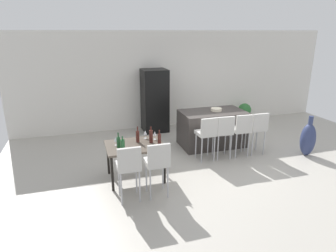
% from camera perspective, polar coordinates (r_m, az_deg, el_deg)
% --- Properties ---
extents(ground_plane, '(10.00, 10.00, 0.00)m').
position_cam_1_polar(ground_plane, '(7.20, 9.12, -5.80)').
color(ground_plane, '#ADA89E').
extents(back_wall, '(10.00, 0.12, 2.90)m').
position_cam_1_polar(back_wall, '(9.25, 2.10, 9.10)').
color(back_wall, silver).
rests_on(back_wall, ground_plane).
extents(kitchen_island, '(1.65, 0.94, 0.92)m').
position_cam_1_polar(kitchen_island, '(7.73, 8.58, -0.46)').
color(kitchen_island, '#383330').
rests_on(kitchen_island, ground_plane).
extents(bar_chair_left, '(0.42, 0.42, 1.05)m').
position_cam_1_polar(bar_chair_left, '(6.70, 7.57, -1.16)').
color(bar_chair_left, beige).
rests_on(bar_chair_left, ground_plane).
extents(bar_chair_middle, '(0.42, 0.42, 1.05)m').
position_cam_1_polar(bar_chair_middle, '(6.88, 10.78, -0.81)').
color(bar_chair_middle, beige).
rests_on(bar_chair_middle, ground_plane).
extents(bar_chair_right, '(0.42, 0.42, 1.05)m').
position_cam_1_polar(bar_chair_right, '(7.10, 14.12, -0.45)').
color(bar_chair_right, beige).
rests_on(bar_chair_right, ground_plane).
extents(bar_chair_far, '(0.40, 0.40, 1.05)m').
position_cam_1_polar(bar_chair_far, '(7.33, 17.00, -0.13)').
color(bar_chair_far, beige).
rests_on(bar_chair_far, ground_plane).
extents(dining_table, '(1.13, 0.85, 0.74)m').
position_cam_1_polar(dining_table, '(5.87, -6.46, -4.31)').
color(dining_table, '#4C4238').
rests_on(dining_table, ground_plane).
extents(dining_chair_near, '(0.40, 0.40, 1.05)m').
position_cam_1_polar(dining_chair_near, '(5.10, -7.64, -7.47)').
color(dining_chair_near, beige).
rests_on(dining_chair_near, ground_plane).
extents(dining_chair_far, '(0.40, 0.40, 1.05)m').
position_cam_1_polar(dining_chair_far, '(5.19, -2.06, -6.83)').
color(dining_chair_far, beige).
rests_on(dining_chair_far, ground_plane).
extents(wine_bottle_right, '(0.07, 0.07, 0.31)m').
position_cam_1_polar(wine_bottle_right, '(5.74, -1.69, -2.59)').
color(wine_bottle_right, '#471E19').
rests_on(wine_bottle_right, dining_table).
extents(wine_bottle_inner, '(0.07, 0.07, 0.33)m').
position_cam_1_polar(wine_bottle_inner, '(5.92, -5.93, -2.01)').
color(wine_bottle_inner, '#471E19').
rests_on(wine_bottle_inner, dining_table).
extents(wine_bottle_corner, '(0.07, 0.07, 0.33)m').
position_cam_1_polar(wine_bottle_corner, '(5.87, -3.33, -1.99)').
color(wine_bottle_corner, '#471E19').
rests_on(wine_bottle_corner, dining_table).
extents(wine_bottle_far, '(0.08, 0.08, 0.31)m').
position_cam_1_polar(wine_bottle_far, '(5.48, -8.79, -3.78)').
color(wine_bottle_far, '#194723').
rests_on(wine_bottle_far, dining_table).
extents(wine_bottle_middle, '(0.07, 0.07, 0.30)m').
position_cam_1_polar(wine_bottle_middle, '(5.70, -9.60, -3.11)').
color(wine_bottle_middle, '#194723').
rests_on(wine_bottle_middle, dining_table).
extents(wine_glass_left, '(0.07, 0.07, 0.17)m').
position_cam_1_polar(wine_glass_left, '(6.11, -4.46, -1.29)').
color(wine_glass_left, silver).
rests_on(wine_glass_left, dining_table).
extents(wine_glass_near, '(0.07, 0.07, 0.17)m').
position_cam_1_polar(wine_glass_near, '(6.04, -2.61, -1.50)').
color(wine_glass_near, silver).
rests_on(wine_glass_near, dining_table).
extents(wine_glass_end, '(0.07, 0.07, 0.17)m').
position_cam_1_polar(wine_glass_end, '(5.81, -10.12, -2.57)').
color(wine_glass_end, silver).
rests_on(wine_glass_end, dining_table).
extents(refrigerator, '(0.72, 0.68, 1.84)m').
position_cam_1_polar(refrigerator, '(8.69, -2.61, 4.94)').
color(refrigerator, black).
rests_on(refrigerator, ground_plane).
extents(fruit_bowl, '(0.28, 0.28, 0.07)m').
position_cam_1_polar(fruit_bowl, '(7.65, 9.39, 3.18)').
color(fruit_bowl, beige).
rests_on(fruit_bowl, kitchen_island).
extents(floor_vase, '(0.35, 0.35, 0.98)m').
position_cam_1_polar(floor_vase, '(7.78, 25.57, -2.33)').
color(floor_vase, navy).
rests_on(floor_vase, ground_plane).
extents(potted_plant, '(0.42, 0.42, 0.62)m').
position_cam_1_polar(potted_plant, '(9.99, 14.65, 2.83)').
color(potted_plant, '#996B4C').
rests_on(potted_plant, ground_plane).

